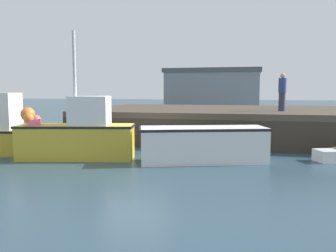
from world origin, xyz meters
name	(u,v)px	position (x,y,z in m)	size (l,w,h in m)	color
ground	(135,157)	(0.00, 0.00, -0.05)	(120.00, 160.00, 0.10)	#2D4756
pier	(221,113)	(2.68, 5.58, 1.25)	(13.23, 8.46, 1.47)	#473D33
fishing_boat_near_right	(77,134)	(-1.80, -0.93, 0.87)	(4.17, 2.00, 4.40)	gold
fishing_boat_mid	(203,144)	(2.57, -0.51, 0.63)	(4.39, 2.51, 1.18)	silver
dockworker	(282,92)	(5.47, 4.29, 2.32)	(0.34, 0.34, 1.68)	#2D3342
warehouse	(212,90)	(-0.20, 30.03, 2.52)	(11.33, 4.79, 5.00)	gray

